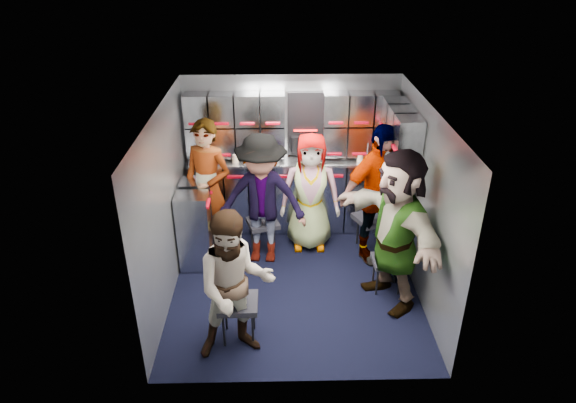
{
  "coord_description": "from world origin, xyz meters",
  "views": [
    {
      "loc": [
        -0.19,
        -4.92,
        3.66
      ],
      "look_at": [
        -0.07,
        0.35,
        0.9
      ],
      "focal_mm": 32.0,
      "sensor_mm": 36.0,
      "label": 1
    }
  ],
  "objects_px": {
    "attendant_arc_a": "(235,287)",
    "attendant_arc_e": "(396,230)",
    "jump_seat_center": "(309,211)",
    "jump_seat_near_left": "(238,305)",
    "attendant_arc_d": "(377,194)",
    "attendant_arc_b": "(262,200)",
    "jump_seat_mid_right": "(372,220)",
    "attendant_standing": "(208,188)",
    "jump_seat_mid_left": "(263,225)",
    "attendant_arc_c": "(310,192)",
    "jump_seat_near_right": "(388,263)"
  },
  "relations": [
    {
      "from": "jump_seat_mid_right",
      "to": "attendant_arc_e",
      "type": "xyz_separation_m",
      "value": [
        0.04,
        -1.03,
        0.47
      ]
    },
    {
      "from": "jump_seat_mid_right",
      "to": "attendant_arc_b",
      "type": "xyz_separation_m",
      "value": [
        -1.39,
        -0.19,
        0.4
      ]
    },
    {
      "from": "jump_seat_near_left",
      "to": "jump_seat_center",
      "type": "xyz_separation_m",
      "value": [
        0.81,
        1.92,
        0.0
      ]
    },
    {
      "from": "jump_seat_mid_left",
      "to": "attendant_arc_e",
      "type": "relative_size",
      "value": 0.25
    },
    {
      "from": "attendant_arc_a",
      "to": "attendant_arc_e",
      "type": "distance_m",
      "value": 1.82
    },
    {
      "from": "jump_seat_near_left",
      "to": "attendant_standing",
      "type": "relative_size",
      "value": 0.26
    },
    {
      "from": "jump_seat_mid_left",
      "to": "jump_seat_near_left",
      "type": "bearing_deg",
      "value": -97.46
    },
    {
      "from": "jump_seat_mid_right",
      "to": "attendant_arc_e",
      "type": "bearing_deg",
      "value": -87.76
    },
    {
      "from": "attendant_arc_e",
      "to": "attendant_arc_b",
      "type": "bearing_deg",
      "value": -145.07
    },
    {
      "from": "attendant_arc_a",
      "to": "attendant_standing",
      "type": "bearing_deg",
      "value": 92.23
    },
    {
      "from": "jump_seat_mid_right",
      "to": "attendant_arc_a",
      "type": "distance_m",
      "value": 2.44
    },
    {
      "from": "attendant_arc_b",
      "to": "jump_seat_mid_left",
      "type": "bearing_deg",
      "value": 96.91
    },
    {
      "from": "jump_seat_near_right",
      "to": "attendant_standing",
      "type": "xyz_separation_m",
      "value": [
        -2.1,
        0.91,
        0.51
      ]
    },
    {
      "from": "attendant_arc_b",
      "to": "attendant_standing",
      "type": "bearing_deg",
      "value": 166.73
    },
    {
      "from": "jump_seat_mid_right",
      "to": "jump_seat_near_right",
      "type": "relative_size",
      "value": 1.3
    },
    {
      "from": "jump_seat_near_left",
      "to": "jump_seat_near_right",
      "type": "bearing_deg",
      "value": 25.18
    },
    {
      "from": "jump_seat_near_right",
      "to": "attendant_standing",
      "type": "bearing_deg",
      "value": 156.57
    },
    {
      "from": "attendant_arc_b",
      "to": "attendant_arc_e",
      "type": "distance_m",
      "value": 1.66
    },
    {
      "from": "jump_seat_center",
      "to": "attendant_arc_a",
      "type": "height_order",
      "value": "attendant_arc_a"
    },
    {
      "from": "attendant_arc_a",
      "to": "jump_seat_center",
      "type": "bearing_deg",
      "value": 57.28
    },
    {
      "from": "jump_seat_center",
      "to": "jump_seat_mid_right",
      "type": "height_order",
      "value": "jump_seat_mid_right"
    },
    {
      "from": "jump_seat_mid_left",
      "to": "attendant_arc_c",
      "type": "bearing_deg",
      "value": 12.11
    },
    {
      "from": "attendant_arc_b",
      "to": "jump_seat_near_right",
      "type": "bearing_deg",
      "value": -17.99
    },
    {
      "from": "attendant_arc_a",
      "to": "attendant_arc_b",
      "type": "height_order",
      "value": "attendant_arc_b"
    },
    {
      "from": "attendant_arc_a",
      "to": "attendant_arc_d",
      "type": "xyz_separation_m",
      "value": [
        1.6,
        1.63,
        0.11
      ]
    },
    {
      "from": "attendant_standing",
      "to": "attendant_arc_a",
      "type": "relative_size",
      "value": 1.13
    },
    {
      "from": "jump_seat_near_left",
      "to": "attendant_arc_c",
      "type": "relative_size",
      "value": 0.3
    },
    {
      "from": "jump_seat_near_left",
      "to": "attendant_arc_b",
      "type": "distance_m",
      "value": 1.51
    },
    {
      "from": "jump_seat_near_left",
      "to": "attendant_arc_a",
      "type": "height_order",
      "value": "attendant_arc_a"
    },
    {
      "from": "jump_seat_mid_left",
      "to": "attendant_standing",
      "type": "bearing_deg",
      "value": 174.35
    },
    {
      "from": "jump_seat_mid_left",
      "to": "jump_seat_center",
      "type": "bearing_deg",
      "value": 27.2
    },
    {
      "from": "jump_seat_mid_right",
      "to": "attendant_arc_d",
      "type": "xyz_separation_m",
      "value": [
        0.0,
        -0.18,
        0.46
      ]
    },
    {
      "from": "jump_seat_mid_left",
      "to": "attendant_arc_c",
      "type": "relative_size",
      "value": 0.29
    },
    {
      "from": "attendant_arc_e",
      "to": "attendant_arc_c",
      "type": "bearing_deg",
      "value": -168.8
    },
    {
      "from": "jump_seat_center",
      "to": "jump_seat_mid_right",
      "type": "xyz_separation_m",
      "value": [
        0.79,
        -0.3,
        0.02
      ]
    },
    {
      "from": "attendant_arc_a",
      "to": "jump_seat_mid_left",
      "type": "bearing_deg",
      "value": 71.67
    },
    {
      "from": "attendant_arc_e",
      "to": "attendant_arc_d",
      "type": "bearing_deg",
      "value": 158.19
    },
    {
      "from": "jump_seat_mid_right",
      "to": "attendant_arc_d",
      "type": "distance_m",
      "value": 0.49
    },
    {
      "from": "jump_seat_mid_left",
      "to": "jump_seat_mid_right",
      "type": "height_order",
      "value": "jump_seat_mid_right"
    },
    {
      "from": "jump_seat_near_left",
      "to": "attendant_arc_b",
      "type": "height_order",
      "value": "attendant_arc_b"
    },
    {
      "from": "attendant_arc_a",
      "to": "jump_seat_mid_right",
      "type": "bearing_deg",
      "value": 36.84
    },
    {
      "from": "attendant_standing",
      "to": "attendant_arc_b",
      "type": "bearing_deg",
      "value": 3.45
    },
    {
      "from": "jump_seat_center",
      "to": "jump_seat_mid_left",
      "type": "bearing_deg",
      "value": -152.8
    },
    {
      "from": "jump_seat_near_left",
      "to": "attendant_arc_d",
      "type": "height_order",
      "value": "attendant_arc_d"
    },
    {
      "from": "jump_seat_near_left",
      "to": "jump_seat_mid_right",
      "type": "distance_m",
      "value": 2.28
    },
    {
      "from": "jump_seat_mid_left",
      "to": "attendant_standing",
      "type": "height_order",
      "value": "attendant_standing"
    },
    {
      "from": "jump_seat_near_left",
      "to": "attendant_arc_b",
      "type": "bearing_deg",
      "value": 81.61
    },
    {
      "from": "jump_seat_mid_right",
      "to": "attendant_standing",
      "type": "xyz_separation_m",
      "value": [
        -2.06,
        0.06,
        0.45
      ]
    },
    {
      "from": "jump_seat_near_left",
      "to": "jump_seat_near_right",
      "type": "distance_m",
      "value": 1.81
    },
    {
      "from": "attendant_arc_d",
      "to": "attendant_arc_e",
      "type": "height_order",
      "value": "attendant_arc_e"
    }
  ]
}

